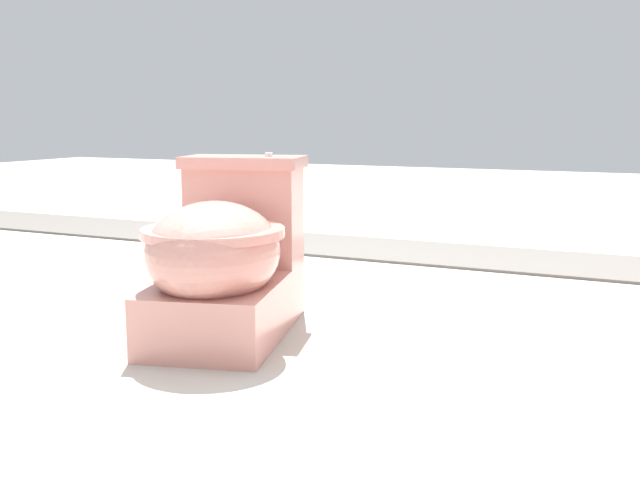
# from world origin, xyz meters

# --- Properties ---
(ground_plane) EXTENTS (14.00, 14.00, 0.00)m
(ground_plane) POSITION_xyz_m (0.00, 0.00, 0.00)
(ground_plane) COLOR #B7B2A8
(gravel_strip) EXTENTS (0.56, 8.00, 0.01)m
(gravel_strip) POSITION_xyz_m (-1.38, 0.50, 0.01)
(gravel_strip) COLOR #605B56
(gravel_strip) RESTS_ON ground
(toilet) EXTENTS (0.70, 0.52, 0.52)m
(toilet) POSITION_xyz_m (0.10, 0.04, 0.22)
(toilet) COLOR tan
(toilet) RESTS_ON ground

